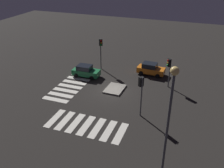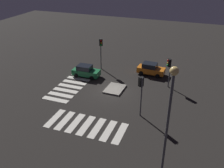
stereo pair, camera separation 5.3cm
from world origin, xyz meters
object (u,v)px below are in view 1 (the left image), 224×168
car_orange (151,69)px  traffic_light_west (169,66)px  car_green (86,71)px  traffic_light_south (101,47)px  traffic_light_north (141,87)px  traffic_island (115,89)px  street_lamp (170,108)px

car_orange → traffic_light_west: (2.96, 2.72, 2.01)m
traffic_light_west → car_green: bearing=-26.0°
traffic_light_south → car_orange: bearing=62.4°
car_orange → traffic_light_north: traffic_light_north is taller
traffic_island → car_orange: (-5.86, 3.12, 0.71)m
car_orange → traffic_light_south: (0.69, -7.03, 2.60)m
traffic_light_north → street_lamp: street_lamp is taller
traffic_island → traffic_light_north: (4.20, 4.16, 3.13)m
traffic_light_west → traffic_light_south: traffic_light_south is taller
car_orange → street_lamp: street_lamp is taller
traffic_light_west → street_lamp: 14.39m
traffic_light_north → traffic_light_west: 7.31m
traffic_light_north → street_lamp: bearing=157.1°
traffic_island → traffic_light_south: bearing=-142.9°
traffic_island → traffic_light_west: traffic_light_west is taller
traffic_island → car_green: car_green is taller
traffic_island → car_green: bearing=-113.9°
traffic_light_south → street_lamp: 20.06m
car_orange → traffic_light_north: 10.40m
traffic_light_north → traffic_light_south: (-9.37, -8.06, 0.17)m
car_green → traffic_light_south: (-3.00, 0.99, 2.61)m
traffic_light_west → traffic_light_north: bearing=46.8°
traffic_island → street_lamp: (11.07, 7.63, 5.69)m
traffic_island → street_lamp: bearing=34.6°
traffic_light_west → traffic_light_south: 10.02m
car_green → street_lamp: 18.89m
traffic_light_west → traffic_light_south: (-2.27, -9.75, 0.59)m
traffic_light_south → traffic_light_north: bearing=7.5°
car_orange → traffic_light_south: traffic_light_south is taller
traffic_island → car_orange: bearing=151.9°
traffic_light_north → car_green: bearing=5.1°
traffic_island → traffic_light_north: traffic_light_north is taller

